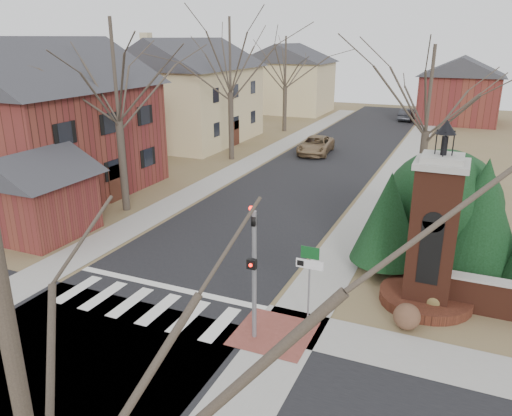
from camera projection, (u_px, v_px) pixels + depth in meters
The scene contains 28 objects.
ground at pixel (130, 317), 16.78m from camera, with size 120.00×120.00×0.00m, color brown.
main_street at pixel (319, 168), 35.86m from camera, with size 8.00×70.00×0.01m, color black.
cross_street at pixel (65, 368), 14.18m from camera, with size 120.00×8.00×0.01m, color black.
crosswalk_zone at pixel (144, 306), 17.47m from camera, with size 8.00×2.20×0.02m, color silver.
stop_bar at pixel (168, 287), 18.77m from camera, with size 8.00×0.35×0.02m, color silver.
sidewalk_right_main at pixel (393, 175), 33.90m from camera, with size 2.00×60.00×0.02m, color gray.
sidewalk_left at pixel (253, 161), 37.82m from camera, with size 2.00×60.00×0.02m, color gray.
curb_apron at pixel (274, 333), 15.84m from camera, with size 2.40×2.40×0.02m, color brown.
traffic_signal_pole at pixel (254, 262), 14.82m from camera, with size 0.28×0.41×4.50m.
sign_post at pixel (309, 270), 15.76m from camera, with size 0.90×0.07×2.75m.
brick_gate_monument at pixel (432, 246), 17.02m from camera, with size 3.20×3.20×6.47m.
house_brick_left at pixel (46, 115), 28.84m from camera, with size 9.80×11.80×9.42m.
house_stucco_left at pixel (189, 89), 43.79m from camera, with size 9.80×12.80×9.28m.
garage_left at pixel (36, 189), 23.16m from camera, with size 4.80×4.80×4.29m.
house_distant_left at pixel (287, 77), 61.55m from camera, with size 10.80×8.80×8.53m.
house_distant_right at pixel (460, 88), 54.21m from camera, with size 8.80×8.80×7.30m.
evergreen_near at pixel (388, 217), 19.39m from camera, with size 2.80×2.80×4.10m.
evergreen_mid at pixel (482, 212), 19.09m from camera, with size 3.40×3.40×4.70m.
evergreen_mass at pixel (442, 202), 20.85m from camera, with size 4.80×4.80×4.80m, color black.
bare_tree_0 at pixel (114, 63), 24.72m from camera, with size 8.05×8.05×11.15m.
bare_tree_1 at pixel (230, 50), 35.89m from camera, with size 8.40×8.40×11.64m.
bare_tree_2 at pixel (286, 58), 47.68m from camera, with size 7.35×7.35×10.19m.
bare_tree_3 at pixel (431, 83), 25.66m from camera, with size 7.00×7.00×9.70m.
bare_tree_4 at pixel (8, 329), 4.65m from camera, with size 6.65×6.65×9.21m.
pickup_truck at pixel (316, 145), 40.03m from camera, with size 2.29×4.98×1.38m, color olive.
distant_car at pixel (406, 115), 56.13m from camera, with size 1.36×3.90×1.28m, color #313238.
dry_shrub_left at pixel (407, 317), 16.00m from camera, with size 0.87×0.87×0.87m, color brown.
dry_shrub_right at pixel (434, 299), 17.13m from camera, with size 0.82×0.82×0.82m, color brown.
Camera 1 is at (9.73, -11.77, 8.94)m, focal length 35.00 mm.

